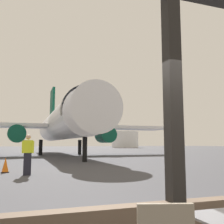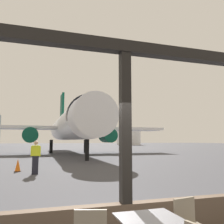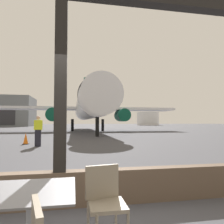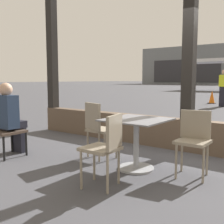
{
  "view_description": "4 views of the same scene",
  "coord_description": "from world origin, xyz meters",
  "px_view_note": "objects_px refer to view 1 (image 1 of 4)",
  "views": [
    {
      "loc": [
        -1.96,
        -3.13,
        1.34
      ],
      "look_at": [
        3.89,
        14.17,
        3.58
      ],
      "focal_mm": 41.86,
      "sensor_mm": 36.0,
      "label": 1
    },
    {
      "loc": [
        -1.63,
        -4.42,
        1.76
      ],
      "look_at": [
        4.72,
        16.26,
        4.35
      ],
      "focal_mm": 38.12,
      "sensor_mm": 36.0,
      "label": 2
    },
    {
      "loc": [
        0.22,
        -3.58,
        1.39
      ],
      "look_at": [
        3.65,
        15.07,
        2.3
      ],
      "focal_mm": 33.54,
      "sensor_mm": 36.0,
      "label": 3
    },
    {
      "loc": [
        1.88,
        -4.78,
        1.3
      ],
      "look_at": [
        -0.62,
        -1.44,
        0.8
      ],
      "focal_mm": 44.51,
      "sensor_mm": 36.0,
      "label": 4
    }
  ],
  "objects_px": {
    "airplane": "(63,124)",
    "fuel_storage_tank": "(125,140)",
    "traffic_cone": "(5,165)",
    "ground_crew_worker": "(28,154)"
  },
  "relations": [
    {
      "from": "airplane",
      "to": "traffic_cone",
      "type": "height_order",
      "value": "airplane"
    },
    {
      "from": "ground_crew_worker",
      "to": "fuel_storage_tank",
      "type": "height_order",
      "value": "fuel_storage_tank"
    },
    {
      "from": "airplane",
      "to": "ground_crew_worker",
      "type": "xyz_separation_m",
      "value": [
        -4.21,
        -19.1,
        -2.81
      ]
    },
    {
      "from": "ground_crew_worker",
      "to": "airplane",
      "type": "bearing_deg",
      "value": 77.56
    },
    {
      "from": "airplane",
      "to": "ground_crew_worker",
      "type": "height_order",
      "value": "airplane"
    },
    {
      "from": "ground_crew_worker",
      "to": "traffic_cone",
      "type": "height_order",
      "value": "ground_crew_worker"
    },
    {
      "from": "airplane",
      "to": "traffic_cone",
      "type": "bearing_deg",
      "value": -106.32
    },
    {
      "from": "airplane",
      "to": "traffic_cone",
      "type": "relative_size",
      "value": 43.72
    },
    {
      "from": "ground_crew_worker",
      "to": "traffic_cone",
      "type": "distance_m",
      "value": 1.82
    },
    {
      "from": "airplane",
      "to": "fuel_storage_tank",
      "type": "xyz_separation_m",
      "value": [
        29.63,
        55.25,
        -0.88
      ]
    }
  ]
}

